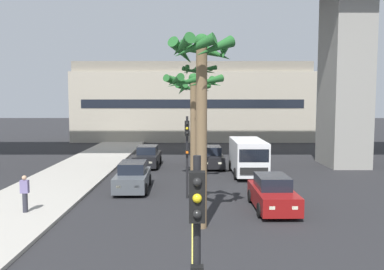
{
  "coord_description": "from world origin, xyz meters",
  "views": [
    {
      "loc": [
        -0.06,
        1.17,
        5.05
      ],
      "look_at": [
        0.0,
        14.0,
        3.91
      ],
      "focal_mm": 37.6,
      "sensor_mm": 36.0,
      "label": 1
    }
  ],
  "objects_px": {
    "car_queue_fourth": "(131,177)",
    "car_queue_front": "(209,158)",
    "pedestrian_far_along": "(23,193)",
    "traffic_light_median_near": "(195,252)",
    "palm_tree_near_median": "(191,93)",
    "palm_tree_far_median": "(200,81)",
    "car_queue_third": "(271,194)",
    "delivery_van": "(246,156)",
    "car_queue_second": "(146,157)",
    "traffic_light_median_far": "(185,146)",
    "palm_tree_farthest_median": "(198,81)",
    "palm_tree_mid_median": "(191,100)"
  },
  "relations": [
    {
      "from": "car_queue_second",
      "to": "pedestrian_far_along",
      "type": "xyz_separation_m",
      "value": [
        -3.91,
        -12.81,
        0.28
      ]
    },
    {
      "from": "car_queue_fourth",
      "to": "palm_tree_farthest_median",
      "type": "relative_size",
      "value": 0.5
    },
    {
      "from": "car_queue_fourth",
      "to": "palm_tree_near_median",
      "type": "bearing_deg",
      "value": 29.4
    },
    {
      "from": "car_queue_third",
      "to": "palm_tree_far_median",
      "type": "relative_size",
      "value": 0.55
    },
    {
      "from": "car_queue_fourth",
      "to": "car_queue_third",
      "type": "bearing_deg",
      "value": -29.52
    },
    {
      "from": "car_queue_second",
      "to": "delivery_van",
      "type": "xyz_separation_m",
      "value": [
        7.07,
        -3.44,
        0.57
      ]
    },
    {
      "from": "car_queue_second",
      "to": "palm_tree_farthest_median",
      "type": "relative_size",
      "value": 0.5
    },
    {
      "from": "traffic_light_median_near",
      "to": "palm_tree_near_median",
      "type": "bearing_deg",
      "value": 90.06
    },
    {
      "from": "car_queue_second",
      "to": "palm_tree_near_median",
      "type": "distance_m",
      "value": 8.29
    },
    {
      "from": "palm_tree_near_median",
      "to": "palm_tree_farthest_median",
      "type": "height_order",
      "value": "palm_tree_farthest_median"
    },
    {
      "from": "car_queue_front",
      "to": "palm_tree_farthest_median",
      "type": "distance_m",
      "value": 10.52
    },
    {
      "from": "pedestrian_far_along",
      "to": "palm_tree_near_median",
      "type": "bearing_deg",
      "value": 43.23
    },
    {
      "from": "car_queue_fourth",
      "to": "car_queue_second",
      "type": "bearing_deg",
      "value": 90.24
    },
    {
      "from": "car_queue_second",
      "to": "car_queue_fourth",
      "type": "distance_m",
      "value": 7.83
    },
    {
      "from": "car_queue_front",
      "to": "traffic_light_median_near",
      "type": "xyz_separation_m",
      "value": [
        -1.35,
        -23.69,
        1.99
      ]
    },
    {
      "from": "palm_tree_mid_median",
      "to": "pedestrian_far_along",
      "type": "bearing_deg",
      "value": -116.06
    },
    {
      "from": "traffic_light_median_near",
      "to": "palm_tree_farthest_median",
      "type": "xyz_separation_m",
      "value": [
        0.62,
        32.24,
        4.09
      ]
    },
    {
      "from": "traffic_light_median_far",
      "to": "pedestrian_far_along",
      "type": "relative_size",
      "value": 2.59
    },
    {
      "from": "palm_tree_far_median",
      "to": "car_queue_third",
      "type": "bearing_deg",
      "value": 38.52
    },
    {
      "from": "car_queue_front",
      "to": "traffic_light_median_far",
      "type": "distance_m",
      "value": 9.89
    },
    {
      "from": "palm_tree_near_median",
      "to": "palm_tree_far_median",
      "type": "relative_size",
      "value": 0.88
    },
    {
      "from": "car_queue_second",
      "to": "traffic_light_median_far",
      "type": "xyz_separation_m",
      "value": [
        3.1,
        -9.83,
        1.99
      ]
    },
    {
      "from": "delivery_van",
      "to": "traffic_light_median_near",
      "type": "relative_size",
      "value": 1.25
    },
    {
      "from": "traffic_light_median_near",
      "to": "traffic_light_median_far",
      "type": "distance_m",
      "value": 14.15
    },
    {
      "from": "car_queue_second",
      "to": "delivery_van",
      "type": "bearing_deg",
      "value": -25.93
    },
    {
      "from": "traffic_light_median_near",
      "to": "traffic_light_median_far",
      "type": "xyz_separation_m",
      "value": [
        -0.32,
        14.15,
        0.0
      ]
    },
    {
      "from": "car_queue_second",
      "to": "traffic_light_median_near",
      "type": "distance_m",
      "value": 24.3
    },
    {
      "from": "palm_tree_far_median",
      "to": "palm_tree_farthest_median",
      "type": "height_order",
      "value": "palm_tree_farthest_median"
    },
    {
      "from": "car_queue_third",
      "to": "palm_tree_farthest_median",
      "type": "relative_size",
      "value": 0.5
    },
    {
      "from": "car_queue_second",
      "to": "pedestrian_far_along",
      "type": "relative_size",
      "value": 2.55
    },
    {
      "from": "car_queue_fourth",
      "to": "palm_tree_far_median",
      "type": "xyz_separation_m",
      "value": [
        3.67,
        -6.64,
        5.04
      ]
    },
    {
      "from": "traffic_light_median_near",
      "to": "palm_tree_far_median",
      "type": "xyz_separation_m",
      "value": [
        0.28,
        9.5,
        3.05
      ]
    },
    {
      "from": "car_queue_fourth",
      "to": "pedestrian_far_along",
      "type": "bearing_deg",
      "value": -128.4
    },
    {
      "from": "car_queue_third",
      "to": "pedestrian_far_along",
      "type": "relative_size",
      "value": 2.55
    },
    {
      "from": "traffic_light_median_far",
      "to": "palm_tree_mid_median",
      "type": "bearing_deg",
      "value": 88.37
    },
    {
      "from": "car_queue_fourth",
      "to": "pedestrian_far_along",
      "type": "xyz_separation_m",
      "value": [
        -3.94,
        -4.98,
        0.28
      ]
    },
    {
      "from": "traffic_light_median_far",
      "to": "traffic_light_median_near",
      "type": "bearing_deg",
      "value": -88.69
    },
    {
      "from": "palm_tree_near_median",
      "to": "pedestrian_far_along",
      "type": "distance_m",
      "value": 10.96
    },
    {
      "from": "car_queue_fourth",
      "to": "car_queue_front",
      "type": "bearing_deg",
      "value": 57.86
    },
    {
      "from": "car_queue_front",
      "to": "car_queue_second",
      "type": "height_order",
      "value": "same"
    },
    {
      "from": "car_queue_second",
      "to": "pedestrian_far_along",
      "type": "height_order",
      "value": "pedestrian_far_along"
    },
    {
      "from": "palm_tree_near_median",
      "to": "delivery_van",
      "type": "bearing_deg",
      "value": 34.29
    },
    {
      "from": "car_queue_second",
      "to": "traffic_light_median_near",
      "type": "xyz_separation_m",
      "value": [
        3.42,
        -23.98,
        1.99
      ]
    },
    {
      "from": "car_queue_front",
      "to": "delivery_van",
      "type": "distance_m",
      "value": 3.94
    },
    {
      "from": "delivery_van",
      "to": "pedestrian_far_along",
      "type": "distance_m",
      "value": 14.44
    },
    {
      "from": "traffic_light_median_far",
      "to": "palm_tree_farthest_median",
      "type": "bearing_deg",
      "value": 87.03
    },
    {
      "from": "palm_tree_far_median",
      "to": "car_queue_fourth",
      "type": "bearing_deg",
      "value": 118.95
    },
    {
      "from": "delivery_van",
      "to": "pedestrian_far_along",
      "type": "relative_size",
      "value": 3.25
    },
    {
      "from": "car_queue_front",
      "to": "palm_tree_near_median",
      "type": "xyz_separation_m",
      "value": [
        -1.37,
        -5.65,
        4.68
      ]
    },
    {
      "from": "car_queue_front",
      "to": "delivery_van",
      "type": "height_order",
      "value": "delivery_van"
    }
  ]
}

